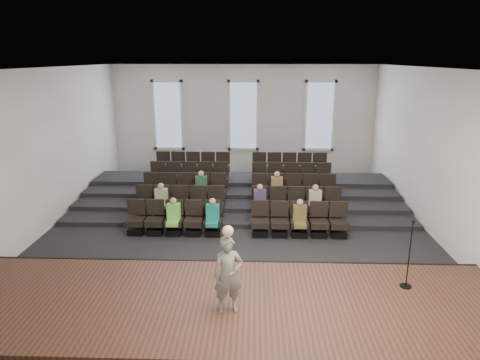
# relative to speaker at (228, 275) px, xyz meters

# --- Properties ---
(ground) EXTENTS (14.00, 14.00, 0.00)m
(ground) POSITION_rel_speaker_xyz_m (-0.05, 5.43, -1.27)
(ground) COLOR black
(ground) RESTS_ON ground
(ceiling) EXTENTS (12.00, 14.00, 0.02)m
(ceiling) POSITION_rel_speaker_xyz_m (-0.05, 5.43, 3.74)
(ceiling) COLOR white
(ceiling) RESTS_ON ground
(wall_back) EXTENTS (12.00, 0.04, 5.00)m
(wall_back) POSITION_rel_speaker_xyz_m (-0.05, 12.45, 1.23)
(wall_back) COLOR white
(wall_back) RESTS_ON ground
(wall_front) EXTENTS (12.00, 0.04, 5.00)m
(wall_front) POSITION_rel_speaker_xyz_m (-0.05, -1.59, 1.23)
(wall_front) COLOR white
(wall_front) RESTS_ON ground
(wall_left) EXTENTS (0.04, 14.00, 5.00)m
(wall_left) POSITION_rel_speaker_xyz_m (-6.07, 5.43, 1.23)
(wall_left) COLOR white
(wall_left) RESTS_ON ground
(wall_right) EXTENTS (0.04, 14.00, 5.00)m
(wall_right) POSITION_rel_speaker_xyz_m (5.97, 5.43, 1.23)
(wall_right) COLOR white
(wall_right) RESTS_ON ground
(stage) EXTENTS (11.80, 3.60, 0.50)m
(stage) POSITION_rel_speaker_xyz_m (-0.05, 0.33, -1.02)
(stage) COLOR #4D2E21
(stage) RESTS_ON ground
(stage_lip) EXTENTS (11.80, 0.06, 0.52)m
(stage_lip) POSITION_rel_speaker_xyz_m (-0.05, 2.10, -1.02)
(stage_lip) COLOR black
(stage_lip) RESTS_ON ground
(risers) EXTENTS (11.80, 4.80, 0.60)m
(risers) POSITION_rel_speaker_xyz_m (-0.05, 8.60, -1.08)
(risers) COLOR black
(risers) RESTS_ON ground
(seating_rows) EXTENTS (6.80, 4.70, 1.67)m
(seating_rows) POSITION_rel_speaker_xyz_m (-0.05, 6.97, -0.59)
(seating_rows) COLOR black
(seating_rows) RESTS_ON ground
(windows) EXTENTS (8.44, 0.10, 3.24)m
(windows) POSITION_rel_speaker_xyz_m (-0.05, 12.38, 1.43)
(windows) COLOR white
(windows) RESTS_ON wall_back
(audience) EXTENTS (5.45, 2.64, 1.10)m
(audience) POSITION_rel_speaker_xyz_m (-0.05, 5.75, -0.46)
(audience) COLOR #7CCC51
(audience) RESTS_ON seating_rows
(speaker) EXTENTS (0.64, 0.49, 1.55)m
(speaker) POSITION_rel_speaker_xyz_m (0.00, 0.00, 0.00)
(speaker) COLOR slate
(speaker) RESTS_ON stage
(mic_stand) EXTENTS (0.26, 0.26, 1.55)m
(mic_stand) POSITION_rel_speaker_xyz_m (3.80, 1.03, -0.31)
(mic_stand) COLOR black
(mic_stand) RESTS_ON stage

